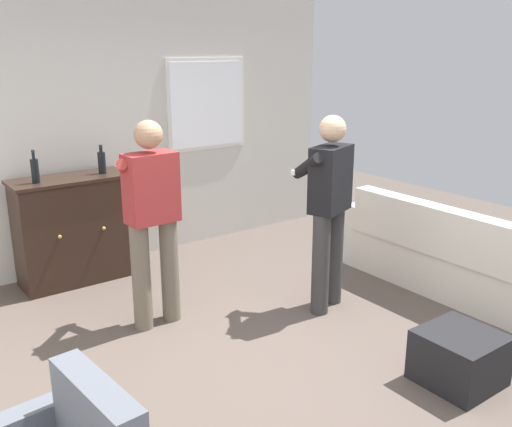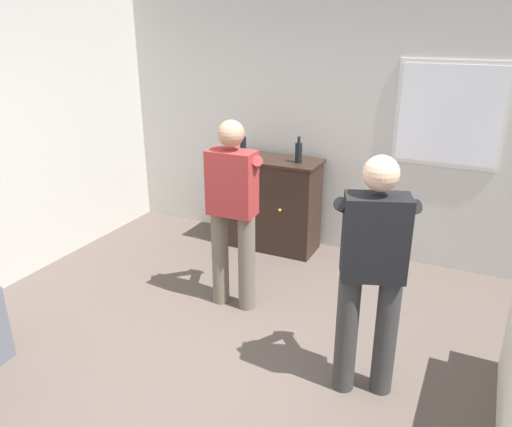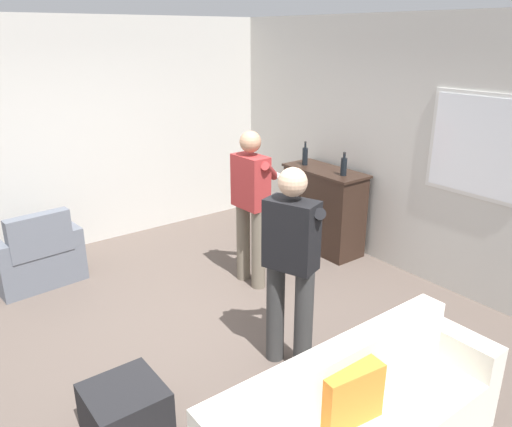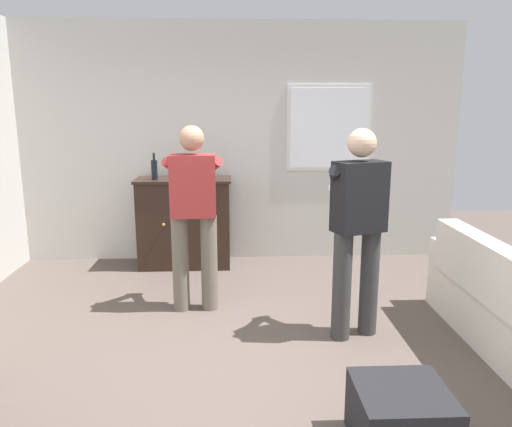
{
  "view_description": "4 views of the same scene",
  "coord_description": "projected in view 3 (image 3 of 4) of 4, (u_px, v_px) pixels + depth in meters",
  "views": [
    {
      "loc": [
        -2.35,
        -2.92,
        2.22
      ],
      "look_at": [
        0.14,
        0.46,
        0.97
      ],
      "focal_mm": 40.0,
      "sensor_mm": 36.0,
      "label": 1
    },
    {
      "loc": [
        1.43,
        -2.47,
        2.41
      ],
      "look_at": [
        -0.06,
        0.63,
        1.08
      ],
      "focal_mm": 35.0,
      "sensor_mm": 36.0,
      "label": 2
    },
    {
      "loc": [
        3.5,
        -1.91,
        2.6
      ],
      "look_at": [
        0.15,
        0.62,
        1.07
      ],
      "focal_mm": 35.0,
      "sensor_mm": 36.0,
      "label": 3
    },
    {
      "loc": [
        -0.1,
        -3.35,
        1.85
      ],
      "look_at": [
        0.07,
        0.49,
        1.01
      ],
      "focal_mm": 35.0,
      "sensor_mm": 36.0,
      "label": 4
    }
  ],
  "objects": [
    {
      "name": "ground",
      "position": [
        193.0,
        332.0,
        4.6
      ],
      "size": [
        10.4,
        10.4,
        0.0
      ],
      "primitive_type": "plane",
      "color": "brown"
    },
    {
      "name": "wall_back_with_window",
      "position": [
        394.0,
        145.0,
        5.6
      ],
      "size": [
        5.2,
        0.15,
        2.8
      ],
      "color": "beige",
      "rests_on": "ground"
    },
    {
      "name": "wall_side_left",
      "position": [
        78.0,
        136.0,
        6.11
      ],
      "size": [
        0.12,
        5.2,
        2.8
      ],
      "primitive_type": "cube",
      "color": "beige",
      "rests_on": "ground"
    },
    {
      "name": "armchair",
      "position": [
        37.0,
        258.0,
        5.42
      ],
      "size": [
        0.71,
        0.93,
        0.85
      ],
      "color": "slate",
      "rests_on": "ground"
    },
    {
      "name": "sideboard_cabinet",
      "position": [
        323.0,
        209.0,
        6.23
      ],
      "size": [
        1.08,
        0.49,
        1.03
      ],
      "color": "black",
      "rests_on": "ground"
    },
    {
      "name": "bottle_wine_green",
      "position": [
        305.0,
        156.0,
        6.21
      ],
      "size": [
        0.07,
        0.07,
        0.3
      ],
      "color": "black",
      "rests_on": "sideboard_cabinet"
    },
    {
      "name": "bottle_liquor_amber",
      "position": [
        344.0,
        166.0,
        5.76
      ],
      "size": [
        0.07,
        0.07,
        0.28
      ],
      "color": "black",
      "rests_on": "sideboard_cabinet"
    },
    {
      "name": "ottoman",
      "position": [
        125.0,
        411.0,
        3.38
      ],
      "size": [
        0.5,
        0.5,
        0.36
      ],
      "primitive_type": "cube",
      "color": "black",
      "rests_on": "ground"
    },
    {
      "name": "person_standing_left",
      "position": [
        251.0,
        201.0,
        5.2
      ],
      "size": [
        0.56,
        0.48,
        1.68
      ],
      "color": "#6B6051",
      "rests_on": "ground"
    },
    {
      "name": "person_standing_right",
      "position": [
        291.0,
        260.0,
        3.86
      ],
      "size": [
        0.52,
        0.52,
        1.68
      ],
      "color": "#383838",
      "rests_on": "ground"
    }
  ]
}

